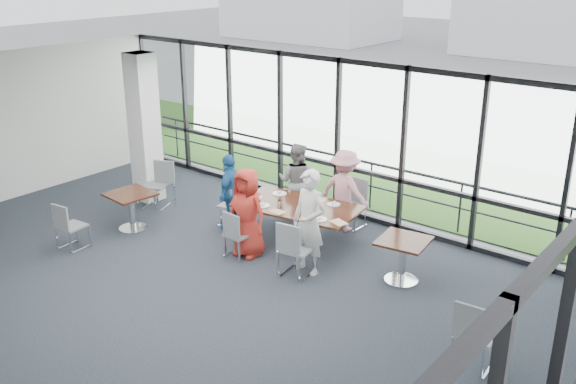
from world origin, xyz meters
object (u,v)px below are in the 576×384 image
Objects in this scene: diner_far_right at (345,191)px; chair_main_end at (230,205)px; chair_main_nl at (239,234)px; diner_far_left at (297,181)px; chair_spare_la at (72,226)px; chair_main_fr at (353,205)px; chair_spare_r at (477,334)px; structural_column at (145,128)px; chair_main_fl at (298,197)px; diner_near_left at (247,213)px; chair_spare_lb at (155,185)px; side_table_right at (403,247)px; chair_main_nr at (297,249)px; diner_end at (230,191)px; side_table_left at (131,199)px; main_table at (298,210)px; diner_near_right at (309,222)px.

chair_main_end is (-1.88, -1.23, -0.39)m from diner_far_right.
diner_far_left is at bearing 101.35° from chair_main_nl.
chair_spare_la is at bearing -144.61° from chair_main_nl.
chair_spare_r is at bearing 145.26° from chair_main_fr.
chair_main_fl is at bearing 21.32° from structural_column.
structural_column is at bearing 168.97° from chair_main_nl.
chair_main_fl is 1.41m from chair_main_end.
diner_near_left is 1.96× the size of chair_main_end.
chair_spare_lb is at bearing 18.84° from chair_main_fl.
side_table_right is at bearing 142.34° from diner_far_left.
side_table_right is at bearing 23.45° from chair_main_nr.
diner_far_left reaches higher than diner_end.
diner_far_right is (1.08, 0.13, 0.02)m from diner_far_left.
diner_far_right reaches higher than chair_main_nr.
chair_spare_la reaches higher than side_table_right.
side_table_right is 5.95m from chair_spare_la.
side_table_right is at bearing 19.99° from chair_spare_la.
side_table_right is 3.83m from chair_main_end.
side_table_left is at bearing 93.16° from chair_spare_lb.
side_table_left is 7.09m from chair_spare_r.
main_table is 1.50m from diner_end.
diner_end reaches higher than chair_main_nr.
chair_spare_la is at bearing -175.29° from chair_spare_r.
diner_far_left is (-0.37, 1.89, -0.02)m from diner_near_left.
chair_main_end is (-1.10, 0.94, -0.01)m from chair_main_nl.
diner_far_left reaches higher than chair_main_fr.
diner_near_left is 2.04m from chair_main_fl.
chair_spare_r reaches higher than side_table_right.
structural_column is 3.34× the size of chair_main_nr.
chair_spare_r is (7.23, 1.18, 0.05)m from chair_spare_la.
chair_spare_la is at bearing -148.53° from diner_near_left.
chair_main_nl is at bearing 25.92° from chair_spare_la.
side_table_right is 0.58× the size of diner_end.
diner_far_right is at bearing 73.25° from chair_main_nl.
chair_main_fl is 3.05m from chair_spare_lb.
chair_main_fl is at bearing -88.73° from diner_far_left.
chair_spare_lb reaches higher than chair_main_nl.
chair_spare_la is at bearing 47.65° from diner_far_right.
chair_main_nr is (1.18, -0.07, -0.33)m from diner_near_left.
chair_main_fr is at bearing 64.89° from main_table.
chair_main_nl is 0.92× the size of chair_main_fr.
diner_far_left is 1.61× the size of chair_spare_lb.
side_table_left is 1.01× the size of side_table_right.
main_table is at bearing 85.10° from chair_main_end.
diner_near_right is 0.50m from chair_main_nr.
chair_spare_lb is at bearing 164.02° from chair_main_nr.
chair_spare_la is (-2.31, -3.69, -0.36)m from diner_far_left.
diner_near_right is at bearing 161.94° from chair_spare_r.
side_table_right is 1.06× the size of chair_main_end.
structural_column reaches higher than side_table_left.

